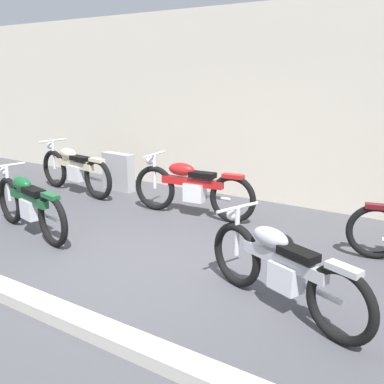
{
  "coord_description": "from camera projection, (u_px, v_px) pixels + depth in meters",
  "views": [
    {
      "loc": [
        3.13,
        -3.62,
        2.18
      ],
      "look_at": [
        -0.14,
        1.44,
        0.55
      ],
      "focal_mm": 40.71,
      "sensor_mm": 36.0,
      "label": 1
    }
  ],
  "objects": [
    {
      "name": "motorcycle_silver",
      "position": [
        281.0,
        268.0,
        4.08
      ],
      "size": [
        1.87,
        0.89,
        0.89
      ],
      "rotation": [
        0.0,
        0.0,
        2.78
      ],
      "color": "black",
      "rests_on": "ground_plane"
    },
    {
      "name": "curb_strip",
      "position": [
        47.0,
        308.0,
        4.09
      ],
      "size": [
        18.0,
        0.24,
        0.12
      ],
      "primitive_type": "cube",
      "color": "#B7B2A8",
      "rests_on": "ground_plane"
    },
    {
      "name": "helmet",
      "position": [
        283.0,
        245.0,
        5.39
      ],
      "size": [
        0.28,
        0.28,
        0.28
      ],
      "primitive_type": "sphere",
      "color": "black",
      "rests_on": "ground_plane"
    },
    {
      "name": "motorcycle_red",
      "position": [
        191.0,
        188.0,
        6.84
      ],
      "size": [
        2.13,
        0.59,
        0.95
      ],
      "rotation": [
        0.0,
        0.0,
        3.23
      ],
      "color": "black",
      "rests_on": "ground_plane"
    },
    {
      "name": "building_wall",
      "position": [
        263.0,
        105.0,
        7.54
      ],
      "size": [
        18.0,
        0.3,
        3.33
      ],
      "primitive_type": "cube",
      "color": "beige",
      "rests_on": "ground_plane"
    },
    {
      "name": "motorcycle_green",
      "position": [
        29.0,
        204.0,
        6.07
      ],
      "size": [
        1.99,
        0.67,
        0.91
      ],
      "rotation": [
        0.0,
        0.0,
        2.93
      ],
      "color": "black",
      "rests_on": "ground_plane"
    },
    {
      "name": "motorcycle_cream",
      "position": [
        74.0,
        169.0,
        8.2
      ],
      "size": [
        2.11,
        0.59,
        0.95
      ],
      "rotation": [
        0.0,
        0.0,
        3.01
      ],
      "color": "black",
      "rests_on": "ground_plane"
    },
    {
      "name": "ground_plane",
      "position": [
        136.0,
        265.0,
        5.15
      ],
      "size": [
        40.0,
        40.0,
        0.0
      ],
      "primitive_type": "plane",
      "color": "#47474C"
    },
    {
      "name": "stone_marker",
      "position": [
        118.0,
        172.0,
        8.43
      ],
      "size": [
        0.7,
        0.25,
        0.72
      ],
      "primitive_type": "cube",
      "rotation": [
        0.0,
        0.0,
        -0.07
      ],
      "color": "#9E9EA3",
      "rests_on": "ground_plane"
    }
  ]
}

